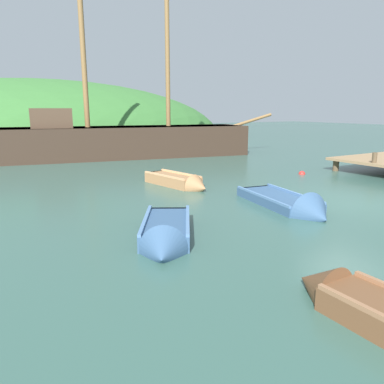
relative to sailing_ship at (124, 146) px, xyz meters
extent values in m
plane|color=#33564C|center=(1.99, -14.71, -0.71)|extent=(120.00, 120.00, 0.00)
cylinder|color=brown|center=(6.81, -10.35, -0.69)|extent=(0.28, 0.28, 1.24)
cylinder|color=brown|center=(6.71, -12.36, 0.16)|extent=(0.20, 0.20, 0.45)
ellipsoid|color=#387033|center=(-2.06, 16.86, -0.71)|extent=(37.30, 27.79, 11.42)
cube|color=#38281E|center=(0.15, -0.03, -0.17)|extent=(15.54, 6.35, 2.67)
cube|color=#997A51|center=(0.15, -0.03, 1.11)|extent=(14.89, 5.96, 0.10)
cylinder|color=olive|center=(8.76, -1.77, 1.46)|extent=(2.93, 0.78, 0.97)
cylinder|color=olive|center=(2.83, -0.57, 5.91)|extent=(0.28, 0.28, 9.50)
cylinder|color=olive|center=(-2.08, 0.42, 5.44)|extent=(0.30, 0.30, 8.55)
cube|color=#4C3828|center=(-4.01, 0.81, 1.71)|extent=(2.63, 2.78, 1.10)
cone|color=brown|center=(-3.71, -18.21, -0.59)|extent=(0.88, 0.69, 0.88)
cube|color=#9E7047|center=(-1.56, -9.24, -0.58)|extent=(1.38, 2.61, 0.50)
cone|color=#9E7047|center=(-1.26, -10.76, -0.58)|extent=(0.98, 0.79, 0.88)
cube|color=tan|center=(-1.79, -8.07, -0.50)|extent=(0.84, 0.28, 0.35)
cube|color=tan|center=(-1.48, -9.67, -0.38)|extent=(0.87, 0.34, 0.05)
cube|color=tan|center=(-1.64, -8.82, -0.38)|extent=(0.87, 0.34, 0.05)
cube|color=tan|center=(-1.97, -9.32, -0.29)|extent=(0.54, 2.40, 0.07)
cube|color=tan|center=(-1.14, -9.16, -0.29)|extent=(0.54, 2.40, 0.07)
cube|color=#335175|center=(-0.13, -13.58, -0.64)|extent=(1.75, 3.16, 0.38)
cone|color=#335175|center=(-0.44, -15.42, -0.64)|extent=(1.31, 0.92, 1.21)
cube|color=#4F75A1|center=(0.11, -12.16, -0.58)|extent=(1.15, 0.31, 0.27)
cube|color=#4F75A1|center=(-0.22, -14.10, -0.51)|extent=(1.19, 0.37, 0.05)
cube|color=#4F75A1|center=(-0.04, -13.07, -0.51)|extent=(1.19, 0.37, 0.05)
cube|color=#4F75A1|center=(-0.72, -13.48, -0.42)|extent=(0.56, 2.90, 0.07)
cube|color=#4F75A1|center=(0.46, -13.68, -0.42)|extent=(0.56, 2.90, 0.07)
cube|color=#335175|center=(-4.50, -14.41, -0.60)|extent=(2.15, 2.62, 0.46)
cone|color=#335175|center=(-5.26, -15.71, -0.60)|extent=(1.20, 1.05, 1.02)
cube|color=#4F75A1|center=(-3.91, -13.42, -0.53)|extent=(0.90, 0.60, 0.33)
cube|color=#4F75A1|center=(-4.71, -14.77, -0.42)|extent=(0.95, 0.66, 0.05)
cube|color=#4F75A1|center=(-4.28, -14.05, -0.42)|extent=(0.95, 0.66, 0.05)
cube|color=#4F75A1|center=(-4.93, -14.16, -0.33)|extent=(1.26, 2.07, 0.07)
cube|color=#4F75A1|center=(-4.07, -14.67, -0.33)|extent=(1.26, 2.07, 0.07)
sphere|color=red|center=(4.70, -10.17, -0.71)|extent=(0.30, 0.30, 0.30)
camera|label=1|loc=(-8.31, -21.86, 2.20)|focal=34.52mm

